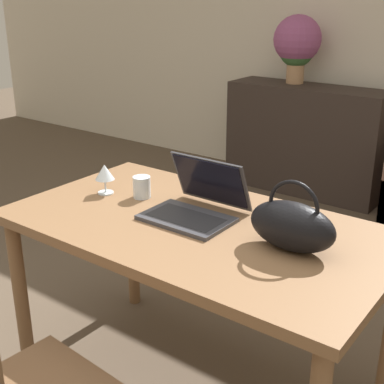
{
  "coord_description": "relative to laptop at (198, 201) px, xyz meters",
  "views": [
    {
      "loc": [
        1.19,
        -0.93,
        1.6
      ],
      "look_at": [
        0.08,
        0.56,
        0.89
      ],
      "focal_mm": 50.0,
      "sensor_mm": 36.0,
      "label": 1
    }
  ],
  "objects": [
    {
      "name": "flower_vase",
      "position": [
        -0.83,
        2.49,
        0.37
      ],
      "size": [
        0.38,
        0.38,
        0.54
      ],
      "color": "tan",
      "rests_on": "sideboard"
    },
    {
      "name": "handbag",
      "position": [
        0.43,
        -0.05,
        0.03
      ],
      "size": [
        0.31,
        0.15,
        0.25
      ],
      "color": "black",
      "rests_on": "dining_table"
    },
    {
      "name": "wine_glass",
      "position": [
        -0.46,
        -0.05,
        0.03
      ],
      "size": [
        0.08,
        0.08,
        0.13
      ],
      "color": "silver",
      "rests_on": "dining_table"
    },
    {
      "name": "drinking_glass",
      "position": [
        -0.3,
        0.01,
        -0.01
      ],
      "size": [
        0.07,
        0.07,
        0.09
      ],
      "color": "silver",
      "rests_on": "dining_table"
    },
    {
      "name": "sideboard",
      "position": [
        -0.68,
        2.44,
        -0.39
      ],
      "size": [
        1.3,
        0.4,
        0.88
      ],
      "color": "#332823",
      "rests_on": "ground_plane"
    },
    {
      "name": "laptop",
      "position": [
        0.0,
        0.0,
        0.0
      ],
      "size": [
        0.34,
        0.32,
        0.22
      ],
      "color": "#38383D",
      "rests_on": "dining_table"
    },
    {
      "name": "dining_table",
      "position": [
        0.04,
        -0.07,
        -0.15
      ],
      "size": [
        1.47,
        0.82,
        0.77
      ],
      "color": "brown",
      "rests_on": "ground_plane"
    }
  ]
}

